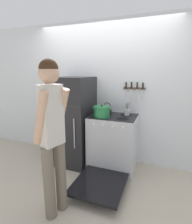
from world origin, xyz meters
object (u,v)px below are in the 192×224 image
at_px(stove_range, 113,143).
at_px(utensil_jar, 127,112).
at_px(person, 52,132).
at_px(refrigerator, 74,121).
at_px(tea_kettle, 107,110).
at_px(dutch_oven_pot, 102,112).

height_order(stove_range, utensil_jar, utensil_jar).
height_order(utensil_jar, person, person).
bearing_deg(refrigerator, tea_kettle, 15.47).
bearing_deg(utensil_jar, stove_range, -137.61).
bearing_deg(person, dutch_oven_pot, 6.62).
bearing_deg(stove_range, tea_kettle, 133.25).
xyz_separation_m(refrigerator, tea_kettle, (0.58, 0.16, 0.21)).
bearing_deg(tea_kettle, person, -98.16).
bearing_deg(person, utensil_jar, -5.70).
distance_m(refrigerator, tea_kettle, 0.64).
height_order(refrigerator, utensil_jar, refrigerator).
bearing_deg(person, tea_kettle, 7.79).
xyz_separation_m(refrigerator, stove_range, (0.74, -0.01, -0.32)).
bearing_deg(refrigerator, person, -72.44).
bearing_deg(stove_range, utensil_jar, 42.39).
relative_size(tea_kettle, person, 0.11).
xyz_separation_m(stove_range, tea_kettle, (-0.16, 0.17, 0.53)).
distance_m(refrigerator, dutch_oven_pot, 0.62).
relative_size(refrigerator, stove_range, 1.12).
height_order(refrigerator, tea_kettle, refrigerator).
distance_m(dutch_oven_pot, tea_kettle, 0.26).
xyz_separation_m(stove_range, dutch_oven_pot, (-0.17, -0.09, 0.56)).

